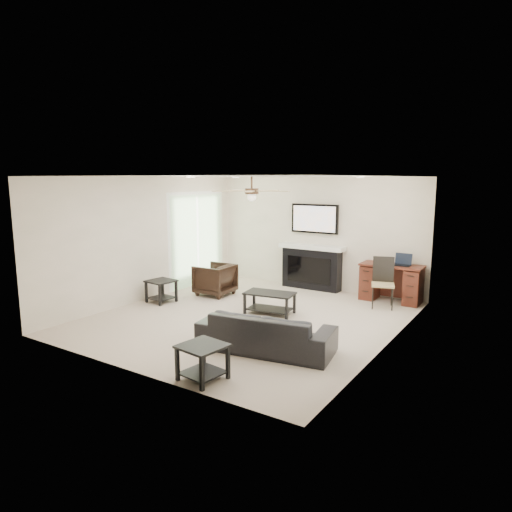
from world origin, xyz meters
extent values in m
plane|color=#C0AE9A|center=(0.00, 0.00, 0.00)|extent=(5.50, 5.50, 0.00)
cube|color=white|center=(0.00, 0.00, 2.50)|extent=(5.00, 5.50, 0.04)
cube|color=beige|center=(0.00, 2.75, 1.25)|extent=(5.00, 0.04, 2.50)
cube|color=beige|center=(0.00, -2.75, 1.25)|extent=(5.00, 0.04, 2.50)
cube|color=beige|center=(-2.50, 0.00, 1.25)|extent=(0.04, 5.50, 2.50)
cube|color=beige|center=(2.50, 0.00, 1.25)|extent=(0.04, 5.50, 2.50)
cube|color=white|center=(2.45, 0.10, 1.23)|extent=(0.04, 5.10, 2.40)
cube|color=#93BC89|center=(-2.46, 1.55, 1.05)|extent=(0.04, 1.80, 2.10)
cylinder|color=#382619|center=(0.00, 0.10, 2.25)|extent=(1.40, 1.40, 0.30)
imported|color=black|center=(1.09, -1.19, 0.29)|extent=(2.05, 1.07, 0.57)
imported|color=black|center=(-1.51, 0.96, 0.34)|extent=(0.76, 0.74, 0.67)
cube|color=black|center=(0.19, 0.41, 0.20)|extent=(0.97, 0.63, 0.40)
cube|color=black|center=(0.94, -2.44, 0.23)|extent=(0.58, 0.58, 0.45)
cube|color=black|center=(-2.06, -0.09, 0.23)|extent=(0.55, 0.55, 0.45)
cube|color=black|center=(-0.03, 2.58, 0.95)|extent=(1.52, 0.34, 1.91)
cube|color=#3A150E|center=(1.81, 2.49, 0.38)|extent=(1.22, 0.56, 0.76)
cube|color=black|center=(1.81, 1.94, 0.48)|extent=(0.54, 0.55, 0.97)
cube|color=black|center=(2.01, 2.47, 0.88)|extent=(0.33, 0.24, 0.23)
camera|label=1|loc=(4.38, -6.56, 2.47)|focal=32.00mm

